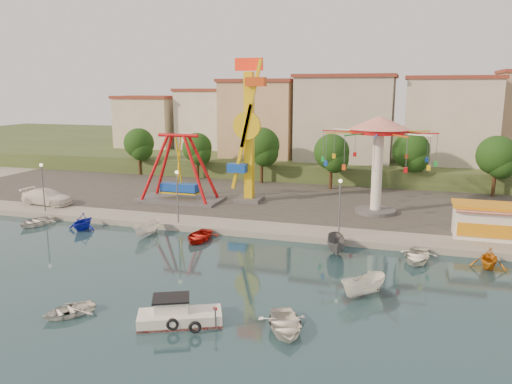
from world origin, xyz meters
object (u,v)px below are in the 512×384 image
at_px(van, 47,197).
at_px(pirate_ship_ride, 179,169).
at_px(rowboat_a, 285,324).
at_px(kamikaze_tower, 249,134).
at_px(skiff, 364,286).
at_px(wave_swinger, 378,143).
at_px(cabin_motorboat, 178,316).

bearing_deg(van, pirate_ship_ride, -60.74).
xyz_separation_m(rowboat_a, van, (-33.31, 20.69, 1.07)).
height_order(kamikaze_tower, rowboat_a, kamikaze_tower).
bearing_deg(skiff, wave_swinger, 130.14).
distance_m(skiff, van, 39.92).
xyz_separation_m(pirate_ship_ride, cabin_motorboat, (13.11, -27.84, -3.93)).
bearing_deg(skiff, pirate_ship_ride, 176.92).
relative_size(skiff, van, 0.63).
bearing_deg(cabin_motorboat, rowboat_a, -15.85).
distance_m(cabin_motorboat, van, 34.61).
bearing_deg(cabin_motorboat, kamikaze_tower, 75.10).
height_order(kamikaze_tower, wave_swinger, kamikaze_tower).
bearing_deg(rowboat_a, pirate_ship_ride, 104.78).
relative_size(pirate_ship_ride, rowboat_a, 2.45).
relative_size(pirate_ship_ride, van, 1.62).
height_order(cabin_motorboat, van, van).
bearing_deg(wave_swinger, pirate_ship_ride, -177.95).
bearing_deg(van, cabin_motorboat, -123.50).
xyz_separation_m(pirate_ship_ride, skiff, (23.35, -20.58, -3.64)).
height_order(kamikaze_tower, cabin_motorboat, kamikaze_tower).
distance_m(wave_swinger, van, 37.81).
relative_size(kamikaze_tower, rowboat_a, 4.04).
height_order(cabin_motorboat, rowboat_a, cabin_motorboat).
height_order(skiff, van, van).
bearing_deg(cabin_motorboat, wave_swinger, 47.11).
xyz_separation_m(wave_swinger, skiff, (0.68, -21.39, -7.45)).
xyz_separation_m(pirate_ship_ride, rowboat_a, (19.43, -26.88, -3.97)).
relative_size(kamikaze_tower, wave_swinger, 1.42).
distance_m(wave_swinger, rowboat_a, 28.95).
distance_m(pirate_ship_ride, cabin_motorboat, 31.02).
xyz_separation_m(pirate_ship_ride, wave_swinger, (22.67, 0.81, 3.80)).
relative_size(kamikaze_tower, cabin_motorboat, 3.13).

